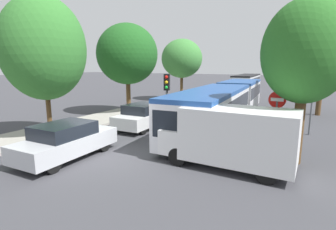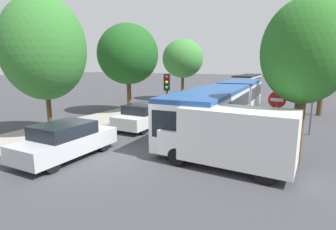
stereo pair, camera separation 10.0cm
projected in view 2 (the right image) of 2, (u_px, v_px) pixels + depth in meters
The scene contains 17 objects.
ground_plane at pixel (116, 158), 11.07m from camera, with size 200.00×200.00×0.00m, color #3D3D42.
kerb_strip_left at pixel (171, 102), 27.69m from camera, with size 3.20×41.96×0.14m, color #9E998E.
articulated_bus at pixel (227, 101), 17.71m from camera, with size 3.90×17.34×2.55m.
city_bus_rear at pixel (248, 82), 39.00m from camera, with size 3.26×11.49×2.44m.
queued_car_silver at pixel (66, 140), 10.98m from camera, with size 2.00×4.41×1.51m.
queued_car_white at pixel (144, 116), 16.28m from camera, with size 2.01×4.46×1.53m.
queued_car_graphite at pixel (194, 103), 21.93m from camera, with size 1.84×4.06×1.39m.
queued_car_navy at pixel (218, 96), 26.95m from camera, with size 1.89×4.19×1.44m.
white_van at pixel (231, 136), 9.86m from camera, with size 5.01×2.02×2.31m.
traffic_light at pixel (167, 90), 14.46m from camera, with size 0.38×0.40×3.40m.
no_entry_sign at pixel (276, 114), 10.91m from camera, with size 0.70×0.08×2.82m.
direction_sign_post at pixel (314, 89), 14.25m from camera, with size 0.29×1.39×3.60m.
tree_left_near at pixel (44, 51), 13.56m from camera, with size 4.25×4.25×7.36m.
tree_left_mid at pixel (129, 56), 20.53m from camera, with size 4.75×4.75×7.05m.
tree_left_far at pixel (183, 59), 28.41m from camera, with size 4.42×4.42×6.65m.
tree_right_near at pixel (304, 55), 9.70m from camera, with size 3.21×3.21×6.32m.
tree_right_mid at pixel (326, 51), 19.55m from camera, with size 4.56×4.56×7.36m.
Camera 2 is at (7.11, -8.07, 3.88)m, focal length 28.00 mm.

